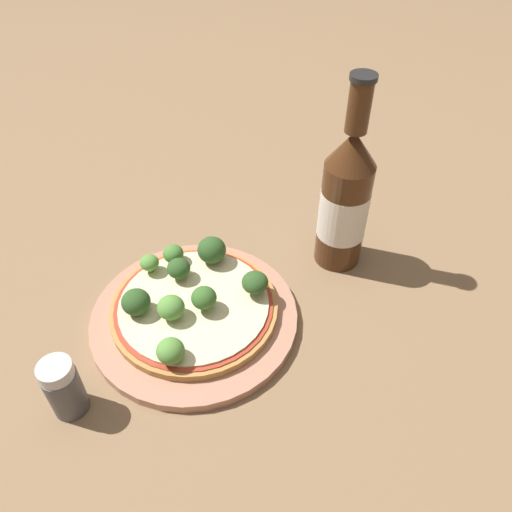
# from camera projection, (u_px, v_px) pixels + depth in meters

# --- Properties ---
(ground_plane) EXTENTS (3.00, 3.00, 0.00)m
(ground_plane) POSITION_uv_depth(u_px,v_px,m) (185.00, 306.00, 0.61)
(ground_plane) COLOR #846647
(plate) EXTENTS (0.24, 0.24, 0.01)m
(plate) POSITION_uv_depth(u_px,v_px,m) (195.00, 317.00, 0.59)
(plate) COLOR tan
(plate) RESTS_ON ground_plane
(pizza) EXTENTS (0.20, 0.20, 0.01)m
(pizza) POSITION_uv_depth(u_px,v_px,m) (194.00, 306.00, 0.59)
(pizza) COLOR #B77F42
(pizza) RESTS_ON plate
(broccoli_floret_0) EXTENTS (0.03, 0.03, 0.03)m
(broccoli_floret_0) POSITION_uv_depth(u_px,v_px,m) (204.00, 298.00, 0.56)
(broccoli_floret_0) COLOR #6B8E51
(broccoli_floret_0) RESTS_ON pizza
(broccoli_floret_1) EXTENTS (0.03, 0.03, 0.03)m
(broccoli_floret_1) POSITION_uv_depth(u_px,v_px,m) (136.00, 302.00, 0.56)
(broccoli_floret_1) COLOR #6B8E51
(broccoli_floret_1) RESTS_ON pizza
(broccoli_floret_2) EXTENTS (0.03, 0.03, 0.03)m
(broccoli_floret_2) POSITION_uv_depth(u_px,v_px,m) (255.00, 284.00, 0.58)
(broccoli_floret_2) COLOR #6B8E51
(broccoli_floret_2) RESTS_ON pizza
(broccoli_floret_3) EXTENTS (0.03, 0.03, 0.03)m
(broccoli_floret_3) POSITION_uv_depth(u_px,v_px,m) (166.00, 351.00, 0.51)
(broccoli_floret_3) COLOR #6B8E51
(broccoli_floret_3) RESTS_ON pizza
(broccoli_floret_4) EXTENTS (0.03, 0.03, 0.03)m
(broccoli_floret_4) POSITION_uv_depth(u_px,v_px,m) (179.00, 268.00, 0.60)
(broccoli_floret_4) COLOR #6B8E51
(broccoli_floret_4) RESTS_ON pizza
(broccoli_floret_5) EXTENTS (0.03, 0.03, 0.02)m
(broccoli_floret_5) POSITION_uv_depth(u_px,v_px,m) (173.00, 254.00, 0.62)
(broccoli_floret_5) COLOR #6B8E51
(broccoli_floret_5) RESTS_ON pizza
(broccoli_floret_6) EXTENTS (0.02, 0.02, 0.02)m
(broccoli_floret_6) POSITION_uv_depth(u_px,v_px,m) (149.00, 263.00, 0.61)
(broccoli_floret_6) COLOR #6B8E51
(broccoli_floret_6) RESTS_ON pizza
(broccoli_floret_7) EXTENTS (0.04, 0.04, 0.03)m
(broccoli_floret_7) POSITION_uv_depth(u_px,v_px,m) (212.00, 250.00, 0.62)
(broccoli_floret_7) COLOR #6B8E51
(broccoli_floret_7) RESTS_ON pizza
(broccoli_floret_8) EXTENTS (0.03, 0.03, 0.03)m
(broccoli_floret_8) POSITION_uv_depth(u_px,v_px,m) (171.00, 308.00, 0.55)
(broccoli_floret_8) COLOR #6B8E51
(broccoli_floret_8) RESTS_ON pizza
(beer_bottle) EXTENTS (0.06, 0.06, 0.25)m
(beer_bottle) POSITION_uv_depth(u_px,v_px,m) (345.00, 200.00, 0.61)
(beer_bottle) COLOR #472814
(beer_bottle) RESTS_ON ground_plane
(pepper_shaker) EXTENTS (0.04, 0.04, 0.07)m
(pepper_shaker) POSITION_uv_depth(u_px,v_px,m) (64.00, 388.00, 0.49)
(pepper_shaker) COLOR #4C4C51
(pepper_shaker) RESTS_ON ground_plane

